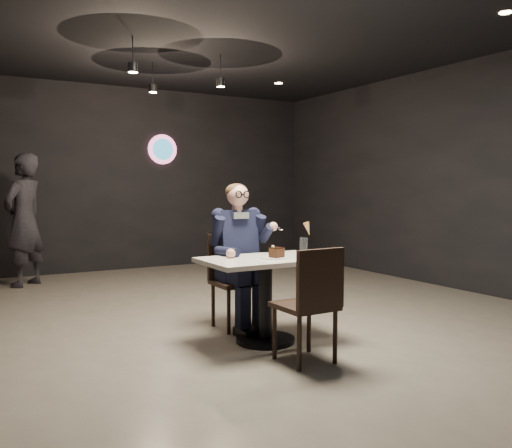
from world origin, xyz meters
TOP-DOWN VIEW (x-y plane):
  - floor at (0.00, 0.00)m, footprint 9.00×9.00m
  - wall_sign at (0.80, 4.47)m, footprint 0.50×0.06m
  - pendant_lights at (0.00, 2.00)m, footprint 1.40×1.20m
  - main_table at (0.01, -0.30)m, footprint 1.10×0.70m
  - chair_far at (0.01, 0.25)m, footprint 0.42×0.46m
  - chair_near at (0.01, -0.90)m, footprint 0.43×0.47m
  - seated_man at (0.01, 0.25)m, footprint 0.60×0.80m
  - dessert_plate at (0.05, -0.37)m, footprint 0.24×0.24m
  - cake_slice at (0.06, -0.40)m, footprint 0.13×0.12m
  - mint_leaf at (0.07, -0.38)m, footprint 0.07×0.04m
  - sundae_glass at (0.40, -0.32)m, footprint 0.07×0.07m
  - wafer_cone at (0.43, -0.33)m, footprint 0.07×0.07m
  - passerby at (-1.49, 3.68)m, footprint 0.78×0.78m

SIDE VIEW (x-z plane):
  - floor at x=0.00m, z-range 0.00..0.00m
  - main_table at x=0.01m, z-range 0.00..0.75m
  - chair_far at x=0.01m, z-range 0.00..0.92m
  - chair_near at x=0.01m, z-range 0.00..0.92m
  - seated_man at x=0.01m, z-range 0.00..1.44m
  - dessert_plate at x=0.05m, z-range 0.75..0.76m
  - cake_slice at x=0.06m, z-range 0.76..0.84m
  - sundae_glass at x=0.40m, z-range 0.75..0.91m
  - mint_leaf at x=0.07m, z-range 0.84..0.85m
  - passerby at x=-1.49m, z-range 0.00..1.83m
  - wafer_cone at x=0.43m, z-range 0.93..1.05m
  - wall_sign at x=0.80m, z-range 1.75..2.25m
  - pendant_lights at x=0.00m, z-range 2.70..3.06m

